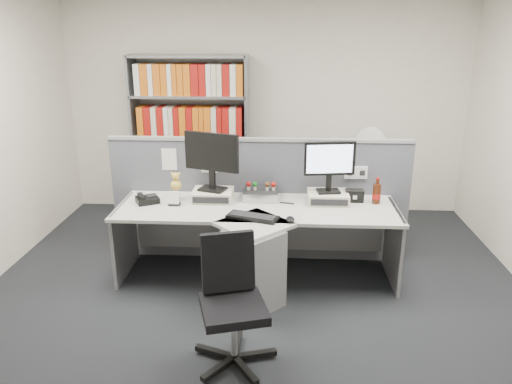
# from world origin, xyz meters

# --- Properties ---
(ground) EXTENTS (5.50, 5.50, 0.00)m
(ground) POSITION_xyz_m (0.00, 0.00, 0.00)
(ground) COLOR #23262A
(ground) RESTS_ON ground
(room_shell) EXTENTS (5.04, 5.54, 2.72)m
(room_shell) POSITION_xyz_m (0.00, 0.00, 1.79)
(room_shell) COLOR white
(room_shell) RESTS_ON ground
(partition) EXTENTS (3.00, 0.08, 1.27)m
(partition) POSITION_xyz_m (0.00, 1.25, 0.65)
(partition) COLOR #5A5C66
(partition) RESTS_ON ground
(desk) EXTENTS (2.60, 1.20, 0.72)m
(desk) POSITION_xyz_m (0.00, 0.60, 0.46)
(desk) COLOR beige
(desk) RESTS_ON ground
(monitor_riser_left) EXTENTS (0.38, 0.31, 0.10)m
(monitor_riser_left) POSITION_xyz_m (-0.43, 0.98, 0.77)
(monitor_riser_left) COLOR beige
(monitor_riser_left) RESTS_ON desk
(monitor_riser_right) EXTENTS (0.38, 0.31, 0.10)m
(monitor_riser_right) POSITION_xyz_m (0.67, 0.98, 0.77)
(monitor_riser_right) COLOR beige
(monitor_riser_right) RESTS_ON desk
(monitor_left) EXTENTS (0.53, 0.24, 0.56)m
(monitor_left) POSITION_xyz_m (-0.43, 0.98, 1.15)
(monitor_left) COLOR black
(monitor_left) RESTS_ON monitor_riser_left
(monitor_right) EXTENTS (0.48, 0.18, 0.49)m
(monitor_right) POSITION_xyz_m (0.67, 0.98, 1.11)
(monitor_right) COLOR black
(monitor_right) RESTS_ON monitor_riser_right
(desktop_pc) EXTENTS (0.34, 0.30, 0.09)m
(desktop_pc) POSITION_xyz_m (0.03, 1.06, 0.76)
(desktop_pc) COLOR black
(desktop_pc) RESTS_ON desk
(figurines) EXTENTS (0.29, 0.05, 0.09)m
(figurines) POSITION_xyz_m (0.03, 1.04, 0.86)
(figurines) COLOR beige
(figurines) RESTS_ON desktop_pc
(keyboard) EXTENTS (0.48, 0.31, 0.03)m
(keyboard) POSITION_xyz_m (-0.02, 0.52, 0.73)
(keyboard) COLOR black
(keyboard) RESTS_ON desk
(mouse) EXTENTS (0.07, 0.12, 0.04)m
(mouse) POSITION_xyz_m (0.30, 0.46, 0.74)
(mouse) COLOR black
(mouse) RESTS_ON desk
(desk_phone) EXTENTS (0.26, 0.25, 0.09)m
(desk_phone) POSITION_xyz_m (-1.05, 0.87, 0.75)
(desk_phone) COLOR black
(desk_phone) RESTS_ON desk
(desk_calendar) EXTENTS (0.11, 0.08, 0.13)m
(desk_calendar) POSITION_xyz_m (-0.77, 0.82, 0.77)
(desk_calendar) COLOR black
(desk_calendar) RESTS_ON desk
(plush_toy) EXTENTS (0.10, 0.10, 0.18)m
(plush_toy) POSITION_xyz_m (-0.78, 0.95, 0.90)
(plush_toy) COLOR gold
(plush_toy) RESTS_ON monitor_riser_left
(speaker) EXTENTS (0.17, 0.10, 0.12)m
(speaker) POSITION_xyz_m (0.92, 1.02, 0.78)
(speaker) COLOR black
(speaker) RESTS_ON desk
(cola_bottle) EXTENTS (0.08, 0.08, 0.25)m
(cola_bottle) POSITION_xyz_m (1.12, 0.97, 0.81)
(cola_bottle) COLOR #3F190A
(cola_bottle) RESTS_ON desk
(shelving_unit) EXTENTS (1.41, 0.40, 2.00)m
(shelving_unit) POSITION_xyz_m (-0.90, 2.44, 0.98)
(shelving_unit) COLOR gray
(shelving_unit) RESTS_ON ground
(filing_cabinet) EXTENTS (0.45, 0.61, 0.70)m
(filing_cabinet) POSITION_xyz_m (1.20, 1.99, 0.35)
(filing_cabinet) COLOR gray
(filing_cabinet) RESTS_ON ground
(desk_fan) EXTENTS (0.32, 0.20, 0.55)m
(desk_fan) POSITION_xyz_m (1.20, 1.99, 1.05)
(desk_fan) COLOR white
(desk_fan) RESTS_ON filing_cabinet
(office_chair) EXTENTS (0.61, 0.59, 0.92)m
(office_chair) POSITION_xyz_m (-0.11, -0.42, 0.49)
(office_chair) COLOR silver
(office_chair) RESTS_ON ground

